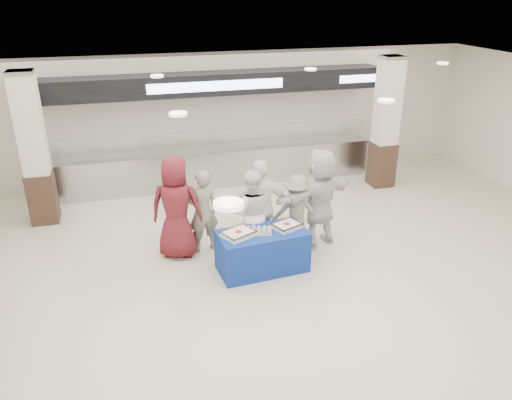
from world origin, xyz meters
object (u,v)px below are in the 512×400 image
object	(u,v)px
cupcake_tray	(259,230)
chef_short	(262,208)
civilian_maroon	(176,207)
chef_tall	(252,213)
sheet_cake_right	(287,225)
soldier_b	(297,212)
soldier_a	(203,211)
civilian_white	(320,198)
display_table	(262,251)
sheet_cake_left	(238,233)

from	to	relation	value
cupcake_tray	chef_short	xyz separation A→B (m)	(0.23, 0.62, 0.13)
civilian_maroon	chef_tall	bearing A→B (deg)	-173.14
sheet_cake_right	civilian_maroon	bearing A→B (deg)	153.95
cupcake_tray	soldier_b	bearing A→B (deg)	34.03
sheet_cake_right	chef_short	xyz separation A→B (m)	(-0.29, 0.59, 0.12)
civilian_maroon	soldier_a	bearing A→B (deg)	-153.77
civilian_maroon	chef_short	xyz separation A→B (m)	(1.53, -0.30, -0.06)
civilian_maroon	soldier_b	xyz separation A→B (m)	(2.23, -0.30, -0.23)
sheet_cake_right	chef_short	size ratio (longest dim) A/B	0.31
soldier_b	soldier_a	bearing A→B (deg)	5.55
civilian_white	display_table	bearing A→B (deg)	4.68
cupcake_tray	civilian_white	distance (m)	1.53
civilian_white	sheet_cake_left	bearing A→B (deg)	-0.25
cupcake_tray	chef_tall	world-z (taller)	chef_tall
sheet_cake_left	cupcake_tray	world-z (taller)	sheet_cake_left
sheet_cake_left	chef_tall	world-z (taller)	chef_tall
chef_tall	civilian_white	distance (m)	1.35
cupcake_tray	chef_tall	distance (m)	0.63
sheet_cake_right	cupcake_tray	bearing A→B (deg)	-176.85
display_table	soldier_a	bearing A→B (deg)	126.26
display_table	soldier_b	bearing A→B (deg)	31.74
display_table	soldier_b	world-z (taller)	soldier_b
sheet_cake_left	soldier_b	xyz separation A→B (m)	(1.30, 0.67, -0.06)
chef_tall	chef_short	bearing A→B (deg)	-163.99
sheet_cake_left	sheet_cake_right	size ratio (longest dim) A/B	1.13
sheet_cake_right	soldier_b	size ratio (longest dim) A/B	0.38
sheet_cake_right	soldier_a	size ratio (longest dim) A/B	0.35
soldier_a	civilian_white	bearing A→B (deg)	161.86
display_table	cupcake_tray	xyz separation A→B (m)	(-0.06, 0.02, 0.41)
soldier_a	display_table	bearing A→B (deg)	122.28
civilian_white	soldier_b	bearing A→B (deg)	-21.18
chef_tall	chef_short	size ratio (longest dim) A/B	0.91
chef_short	civilian_white	xyz separation A→B (m)	(1.15, 0.00, 0.06)
chef_short	soldier_b	xyz separation A→B (m)	(0.69, 0.00, -0.17)
civilian_maroon	civilian_white	size ratio (longest dim) A/B	1.00
soldier_a	chef_tall	distance (m)	0.92
display_table	sheet_cake_right	distance (m)	0.63
chef_short	soldier_b	world-z (taller)	chef_short
display_table	civilian_white	bearing A→B (deg)	20.98
sheet_cake_left	soldier_a	size ratio (longest dim) A/B	0.39
sheet_cake_left	civilian_white	bearing A→B (deg)	20.93
display_table	soldier_a	size ratio (longest dim) A/B	0.95
chef_tall	civilian_white	xyz separation A→B (m)	(1.34, 0.00, 0.14)
sheet_cake_right	soldier_a	distance (m)	1.64
soldier_a	soldier_b	bearing A→B (deg)	159.46
display_table	sheet_cake_right	size ratio (longest dim) A/B	2.75
soldier_b	chef_short	bearing A→B (deg)	17.24
soldier_b	civilian_white	bearing A→B (deg)	-162.76
civilian_maroon	civilian_white	world-z (taller)	civilian_maroon
chef_short	display_table	bearing A→B (deg)	79.24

